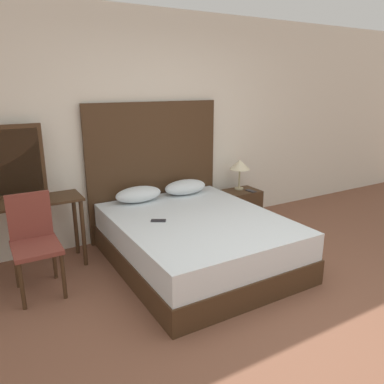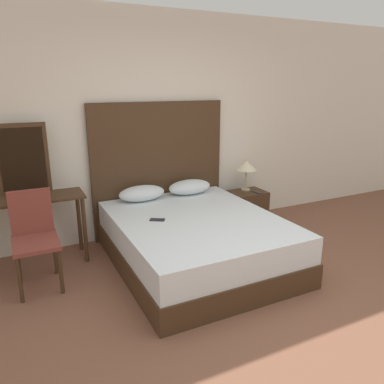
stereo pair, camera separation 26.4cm
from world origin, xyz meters
TOP-DOWN VIEW (x-y plane):
  - ground_plane at (0.00, 0.00)m, footprint 16.00×16.00m
  - wall_back at (0.00, 2.37)m, footprint 10.00×0.06m
  - bed at (-0.09, 1.27)m, footprint 1.63×2.00m
  - headboard at (-0.09, 2.30)m, footprint 1.71×0.05m
  - pillow_left at (-0.40, 2.08)m, footprint 0.56×0.29m
  - pillow_right at (0.23, 2.08)m, footprint 0.56×0.29m
  - phone_on_bed at (-0.48, 1.38)m, footprint 0.16×0.14m
  - nightstand at (1.06, 2.01)m, footprint 0.49×0.36m
  - table_lamp at (1.08, 2.08)m, footprint 0.27×0.27m
  - phone_on_nightstand at (1.15, 1.92)m, footprint 0.08×0.16m
  - vanity_desk at (-1.64, 2.00)m, footprint 1.09×0.41m
  - vanity_mirror at (-1.64, 2.18)m, footprint 0.51×0.03m
  - chair at (-1.64, 1.57)m, footprint 0.40×0.48m

SIDE VIEW (x-z plane):
  - ground_plane at x=0.00m, z-range 0.00..0.00m
  - nightstand at x=1.06m, z-range 0.00..0.46m
  - bed at x=-0.09m, z-range 0.00..0.52m
  - phone_on_nightstand at x=1.15m, z-range 0.46..0.47m
  - chair at x=-1.64m, z-range 0.06..0.97m
  - phone_on_bed at x=-0.48m, z-range 0.52..0.53m
  - vanity_desk at x=-1.64m, z-range 0.24..0.98m
  - pillow_left at x=-0.40m, z-range 0.52..0.70m
  - pillow_right at x=0.23m, z-range 0.52..0.70m
  - table_lamp at x=1.08m, z-range 0.59..1.00m
  - headboard at x=-0.09m, z-range 0.00..1.65m
  - vanity_mirror at x=-1.64m, z-range 0.75..1.48m
  - wall_back at x=0.00m, z-range 0.00..2.70m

